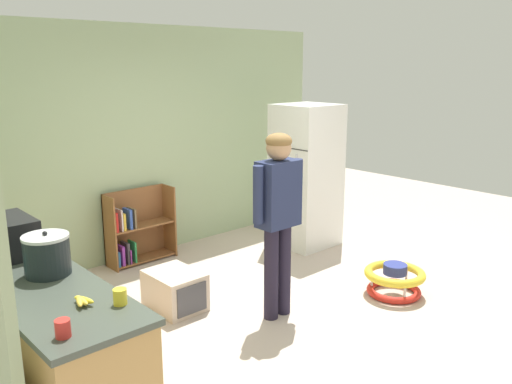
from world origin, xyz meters
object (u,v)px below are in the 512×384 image
Objects in this scene: standing_person at (278,208)px; microwave at (5,237)px; kitchen_counter at (38,338)px; teal_cup at (0,272)px; yellow_cup at (120,297)px; baby_walker at (394,279)px; refrigerator at (306,176)px; crock_pot at (47,255)px; pet_carrier at (175,290)px; banana_bunch at (82,300)px; bookshelf at (135,231)px; red_cup at (63,328)px.

standing_person is 2.18m from microwave.
teal_cup reaches higher than kitchen_counter.
teal_cup is (-0.39, 0.87, 0.00)m from yellow_cup.
baby_walker is at bearing -21.48° from standing_person.
microwave is (0.02, 0.52, 0.59)m from kitchen_counter.
refrigerator is at bearing 12.75° from teal_cup.
baby_walker is 3.35m from crock_pot.
pet_carrier is 1.68m from microwave.
teal_cup reaches higher than banana_bunch.
banana_bunch is 1.64× the size of yellow_cup.
bookshelf is 2.21m from standing_person.
refrigerator reaches higher than banana_bunch.
bookshelf is at bearing 48.03° from crock_pot.
kitchen_counter is 7.33× the size of crock_pot.
red_cup is (-0.28, -0.88, -0.09)m from crock_pot.
baby_walker is (-0.50, -1.67, -0.73)m from refrigerator.
baby_walker is at bearing -0.93° from banana_bunch.
baby_walker is 2.18m from pet_carrier.
microwave is 0.57m from crock_pot.
standing_person is 17.79× the size of red_cup.
red_cup reaches higher than pet_carrier.
refrigerator is 4.38m from red_cup.
refrigerator reaches higher than standing_person.
banana_bunch reaches higher than bookshelf.
standing_person is 2.26m from teal_cup.
pet_carrier is at bearing 145.76° from baby_walker.
banana_bunch reaches higher than kitchen_counter.
standing_person is at bearing 11.64° from banana_bunch.
kitchen_counter is 4.01× the size of pet_carrier.
pet_carrier is (-2.30, -0.44, -0.71)m from refrigerator.
refrigerator is 1.05× the size of standing_person.
crock_pot reaches higher than banana_bunch.
crock_pot reaches higher than microwave.
bookshelf is at bearing 119.28° from baby_walker.
standing_person is at bearing -144.60° from refrigerator.
refrigerator is 3.22× the size of pet_carrier.
banana_bunch is at bearing -94.04° from crock_pot.
bookshelf is at bearing 58.94° from yellow_cup.
microwave is 1.59× the size of crock_pot.
crock_pot is at bearing 72.61° from red_cup.
yellow_cup is at bearing -73.87° from kitchen_counter.
kitchen_counter is 23.30× the size of red_cup.
teal_cup reaches higher than bookshelf.
refrigerator is 18.74× the size of yellow_cup.
kitchen_counter reaches higher than bookshelf.
standing_person is (-1.69, -1.20, 0.14)m from refrigerator.
crock_pot is at bearing 85.96° from banana_bunch.
baby_walker is (3.26, -0.69, -0.29)m from kitchen_counter.
red_cup is at bearing -162.60° from standing_person.
kitchen_counter is at bearing 95.00° from banana_bunch.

